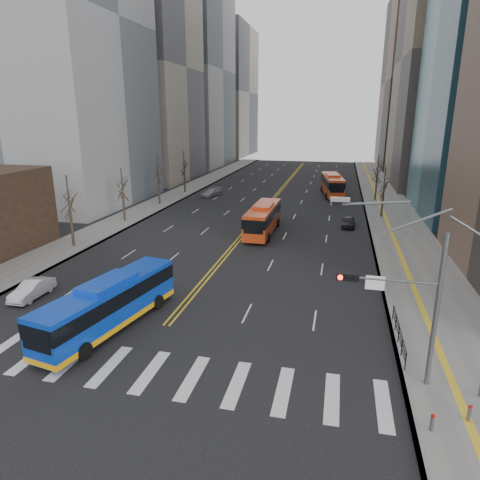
# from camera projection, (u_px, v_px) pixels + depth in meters

# --- Properties ---
(ground) EXTENTS (220.00, 220.00, 0.00)m
(ground) POSITION_uv_depth(u_px,v_px,m) (130.00, 369.00, 22.90)
(ground) COLOR black
(sidewalk_right) EXTENTS (7.00, 130.00, 0.15)m
(sidewalk_right) POSITION_uv_depth(u_px,v_px,m) (389.00, 210.00, 61.11)
(sidewalk_right) COLOR gray
(sidewalk_right) RESTS_ON ground
(sidewalk_left) EXTENTS (5.00, 130.00, 0.15)m
(sidewalk_left) POSITION_uv_depth(u_px,v_px,m) (167.00, 199.00, 68.53)
(sidewalk_left) COLOR gray
(sidewalk_left) RESTS_ON ground
(crosswalk) EXTENTS (26.70, 4.00, 0.01)m
(crosswalk) POSITION_uv_depth(u_px,v_px,m) (130.00, 369.00, 22.90)
(crosswalk) COLOR silver
(crosswalk) RESTS_ON ground
(centerline) EXTENTS (0.55, 100.00, 0.01)m
(centerline) POSITION_uv_depth(u_px,v_px,m) (278.00, 193.00, 74.29)
(centerline) COLOR gold
(centerline) RESTS_ON ground
(office_towers) EXTENTS (83.00, 134.00, 58.00)m
(office_towers) POSITION_uv_depth(u_px,v_px,m) (292.00, 55.00, 80.15)
(office_towers) COLOR gray
(office_towers) RESTS_ON ground
(signal_mast) EXTENTS (5.37, 0.37, 9.39)m
(signal_mast) POSITION_uv_depth(u_px,v_px,m) (406.00, 294.00, 20.39)
(signal_mast) COLOR slate
(signal_mast) RESTS_ON ground
(pedestrian_railing) EXTENTS (0.06, 6.06, 1.02)m
(pedestrian_railing) POSITION_uv_depth(u_px,v_px,m) (399.00, 332.00, 25.15)
(pedestrian_railing) COLOR black
(pedestrian_railing) RESTS_ON sidewalk_right
(bollards) EXTENTS (2.87, 3.17, 0.78)m
(bollards) POSITION_uv_depth(u_px,v_px,m) (462.00, 408.00, 19.04)
(bollards) COLOR slate
(bollards) RESTS_ON sidewalk_right
(street_trees) EXTENTS (35.20, 47.20, 7.60)m
(street_trees) POSITION_uv_depth(u_px,v_px,m) (201.00, 181.00, 55.38)
(street_trees) COLOR black
(street_trees) RESTS_ON ground
(blue_bus) EXTENTS (4.41, 11.37, 3.26)m
(blue_bus) POSITION_uv_depth(u_px,v_px,m) (109.00, 303.00, 26.88)
(blue_bus) COLOR #0C38BD
(blue_bus) RESTS_ON ground
(red_bus_near) EXTENTS (2.80, 10.74, 3.41)m
(red_bus_near) POSITION_uv_depth(u_px,v_px,m) (263.00, 217.00, 48.63)
(red_bus_near) COLOR red
(red_bus_near) RESTS_ON ground
(red_bus_far) EXTENTS (4.32, 11.65, 3.61)m
(red_bus_far) POSITION_uv_depth(u_px,v_px,m) (332.00, 183.00, 71.87)
(red_bus_far) COLOR red
(red_bus_far) RESTS_ON ground
(car_white) EXTENTS (1.37, 3.92, 1.29)m
(car_white) POSITION_uv_depth(u_px,v_px,m) (32.00, 289.00, 31.69)
(car_white) COLOR silver
(car_white) RESTS_ON ground
(car_dark_mid) EXTENTS (1.71, 3.82, 1.27)m
(car_dark_mid) POSITION_uv_depth(u_px,v_px,m) (348.00, 222.00, 51.69)
(car_dark_mid) COLOR black
(car_dark_mid) RESTS_ON ground
(car_silver) EXTENTS (3.11, 4.87, 1.31)m
(car_silver) POSITION_uv_depth(u_px,v_px,m) (211.00, 192.00, 71.26)
(car_silver) COLOR #ACACB2
(car_silver) RESTS_ON ground
(car_dark_far) EXTENTS (1.82, 3.93, 1.09)m
(car_dark_far) POSITION_uv_depth(u_px,v_px,m) (341.00, 180.00, 84.98)
(car_dark_far) COLOR black
(car_dark_far) RESTS_ON ground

